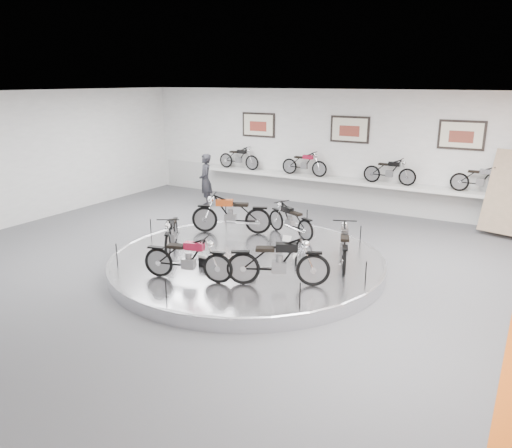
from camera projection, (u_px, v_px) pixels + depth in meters
The scene contains 22 objects.
floor at pixel (241, 272), 11.54m from camera, with size 16.00×16.00×0.00m, color #505052.
ceiling at pixel (239, 94), 10.43m from camera, with size 16.00×16.00×0.00m, color white.
wall_back at pixel (349, 150), 16.81m from camera, with size 16.00×16.00×0.00m, color white.
wall_left at pixel (11, 160), 14.83m from camera, with size 14.00×14.00×0.00m, color white.
dado_band at pixel (347, 192), 17.20m from camera, with size 15.68×0.04×1.10m, color #BCBCBA.
display_platform at pixel (247, 262), 11.75m from camera, with size 6.40×6.40×0.30m, color silver.
platform_rim at pixel (247, 258), 11.72m from camera, with size 6.40×6.40×0.10m, color #B2B2BA.
shelf at pixel (344, 181), 16.84m from camera, with size 11.00×0.55×0.10m, color silver.
poster_left at pixel (258, 125), 18.26m from camera, with size 1.35×0.06×0.88m, color beige.
poster_center at pixel (350, 129), 16.58m from camera, with size 1.35×0.06×0.88m, color beige.
poster_right at pixel (461, 135), 14.90m from camera, with size 1.35×0.06×0.88m, color beige.
shelf_bike_a at pixel (239, 159), 18.74m from camera, with size 1.22×0.42×0.73m, color black, non-canonical shape.
shelf_bike_b at pixel (304, 165), 17.44m from camera, with size 1.22×0.42×0.73m, color maroon, non-canonical shape.
shelf_bike_c at pixel (389, 173), 16.00m from camera, with size 1.22×0.42×0.73m, color black, non-canonical shape.
shelf_bike_d at pixel (480, 181), 14.71m from camera, with size 1.22×0.42×0.73m, color #9D9EA1, non-canonical shape.
bike_a at pixel (344, 245), 11.07m from camera, with size 1.58×0.56×0.93m, color #9D9EA1, non-canonical shape.
bike_b at pixel (290, 220), 13.15m from camera, with size 1.49×0.53×0.88m, color black, non-canonical shape.
bike_c at pixel (231, 214), 13.36m from camera, with size 1.83×0.65×1.08m, color #AD4316, non-canonical shape.
bike_d at pixel (171, 233), 11.99m from camera, with size 1.53×0.54×0.90m, color black, non-canonical shape.
bike_e at pixel (188, 258), 10.19m from camera, with size 1.65×0.58×0.97m, color maroon, non-canonical shape.
bike_f at pixel (278, 261), 9.92m from camera, with size 1.76×0.62×1.04m, color black, non-canonical shape.
visitor at pixel (206, 180), 17.32m from camera, with size 0.67×0.44×1.85m, color black.
Camera 1 is at (5.70, -9.15, 4.29)m, focal length 35.00 mm.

